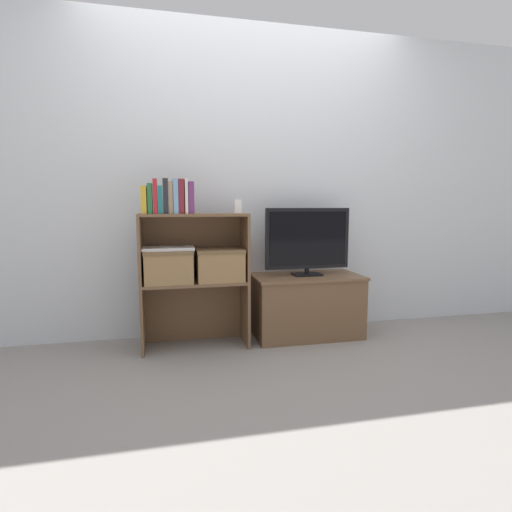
{
  "coord_description": "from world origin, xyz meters",
  "views": [
    {
      "loc": [
        -0.64,
        -2.67,
        1.02
      ],
      "look_at": [
        0.0,
        0.16,
        0.65
      ],
      "focal_mm": 28.0,
      "sensor_mm": 36.0,
      "label": 1
    }
  ],
  "objects": [
    {
      "name": "bookshelf_lower_tier",
      "position": [
        -0.45,
        0.22,
        0.3
      ],
      "size": [
        0.75,
        0.33,
        0.48
      ],
      "color": "brown",
      "rests_on": "ground_plane"
    },
    {
      "name": "storage_basket_left",
      "position": [
        -0.63,
        0.15,
        0.61
      ],
      "size": [
        0.33,
        0.29,
        0.23
      ],
      "color": "#937047",
      "rests_on": "bookshelf_lower_tier"
    },
    {
      "name": "wall_back",
      "position": [
        0.0,
        0.47,
        1.2
      ],
      "size": [
        10.0,
        0.05,
        2.4
      ],
      "color": "silver",
      "rests_on": "ground_plane"
    },
    {
      "name": "book_forest",
      "position": [
        -0.74,
        0.1,
        1.06
      ],
      "size": [
        0.03,
        0.14,
        0.2
      ],
      "color": "#286638",
      "rests_on": "bookshelf_upper_tier"
    },
    {
      "name": "book_charcoal",
      "position": [
        -0.64,
        0.1,
        1.08
      ],
      "size": [
        0.03,
        0.14,
        0.23
      ],
      "color": "#232328",
      "rests_on": "bookshelf_upper_tier"
    },
    {
      "name": "book_maroon",
      "position": [
        -0.53,
        0.1,
        1.08
      ],
      "size": [
        0.04,
        0.15,
        0.23
      ],
      "color": "maroon",
      "rests_on": "bookshelf_upper_tier"
    },
    {
      "name": "ground_plane",
      "position": [
        0.0,
        0.0,
        0.0
      ],
      "size": [
        16.0,
        16.0,
        0.0
      ],
      "primitive_type": "plane",
      "color": "gray"
    },
    {
      "name": "bookshelf_upper_tier",
      "position": [
        -0.45,
        0.22,
        0.78
      ],
      "size": [
        0.75,
        0.33,
        0.48
      ],
      "color": "brown",
      "rests_on": "bookshelf_lower_tier"
    },
    {
      "name": "book_ivory",
      "position": [
        -0.5,
        0.1,
        1.08
      ],
      "size": [
        0.02,
        0.16,
        0.23
      ],
      "color": "silver",
      "rests_on": "bookshelf_upper_tier"
    },
    {
      "name": "tv",
      "position": [
        0.42,
        0.22,
        0.76
      ],
      "size": [
        0.66,
        0.14,
        0.52
      ],
      "color": "black",
      "rests_on": "tv_stand"
    },
    {
      "name": "storage_basket_right",
      "position": [
        -0.27,
        0.15,
        0.61
      ],
      "size": [
        0.33,
        0.29,
        0.23
      ],
      "color": "#937047",
      "rests_on": "bookshelf_lower_tier"
    },
    {
      "name": "baby_monitor",
      "position": [
        -0.13,
        0.16,
        1.01
      ],
      "size": [
        0.05,
        0.03,
        0.13
      ],
      "color": "white",
      "rests_on": "bookshelf_upper_tier"
    },
    {
      "name": "book_skyblue",
      "position": [
        -0.57,
        0.1,
        1.08
      ],
      "size": [
        0.03,
        0.15,
        0.23
      ],
      "color": "#709ECC",
      "rests_on": "bookshelf_upper_tier"
    },
    {
      "name": "laptop",
      "position": [
        -0.63,
        0.15,
        0.72
      ],
      "size": [
        0.35,
        0.23,
        0.02
      ],
      "color": "white",
      "rests_on": "storage_basket_left"
    },
    {
      "name": "book_plum",
      "position": [
        -0.47,
        0.1,
        1.07
      ],
      "size": [
        0.04,
        0.15,
        0.21
      ],
      "color": "#6B2D66",
      "rests_on": "bookshelf_upper_tier"
    },
    {
      "name": "book_tan",
      "position": [
        -0.6,
        0.1,
        1.07
      ],
      "size": [
        0.03,
        0.12,
        0.21
      ],
      "color": "tan",
      "rests_on": "bookshelf_upper_tier"
    },
    {
      "name": "tv_stand",
      "position": [
        0.42,
        0.22,
        0.24
      ],
      "size": [
        0.84,
        0.46,
        0.48
      ],
      "color": "brown",
      "rests_on": "ground_plane"
    },
    {
      "name": "book_mustard",
      "position": [
        -0.78,
        0.1,
        1.06
      ],
      "size": [
        0.04,
        0.15,
        0.18
      ],
      "color": "gold",
      "rests_on": "bookshelf_upper_tier"
    },
    {
      "name": "book_crimson",
      "position": [
        -0.7,
        0.1,
        1.08
      ],
      "size": [
        0.03,
        0.14,
        0.23
      ],
      "color": "#B22328",
      "rests_on": "bookshelf_upper_tier"
    },
    {
      "name": "book_teal",
      "position": [
        -0.67,
        0.1,
        1.06
      ],
      "size": [
        0.03,
        0.13,
        0.18
      ],
      "color": "#1E7075",
      "rests_on": "bookshelf_upper_tier"
    }
  ]
}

